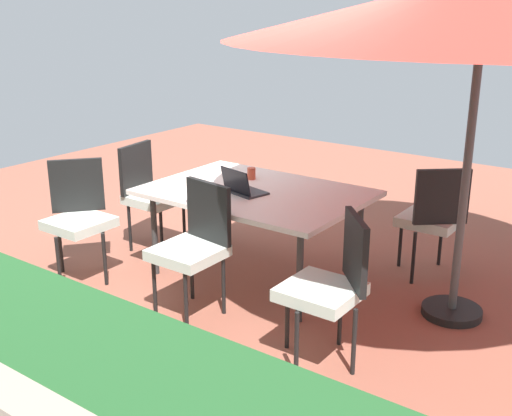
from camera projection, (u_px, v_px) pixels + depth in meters
ground_plane at (256, 277)px, 5.38m from camera, size 10.00×10.00×0.02m
dining_table at (256, 196)px, 5.16m from camera, size 1.74×1.22×0.76m
patio_umbrella at (484, 8)px, 4.03m from camera, size 3.39×3.39×2.40m
chair_southwest at (433, 215)px, 5.19m from camera, size 0.58×0.59×0.98m
chair_northwest at (331, 282)px, 3.96m from camera, size 0.59×0.59×0.98m
chair_north at (194, 242)px, 4.60m from camera, size 0.48×0.49×0.98m
chair_northeast at (79, 214)px, 5.22m from camera, size 0.59×0.58×0.98m
chair_east at (150, 191)px, 5.85m from camera, size 0.49×0.48×0.98m
laptop at (243, 188)px, 5.04m from camera, size 0.37×0.31×0.21m
cup at (251, 173)px, 5.45m from camera, size 0.07×0.07×0.10m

